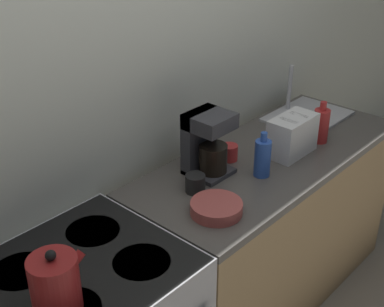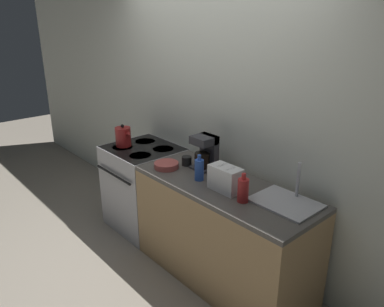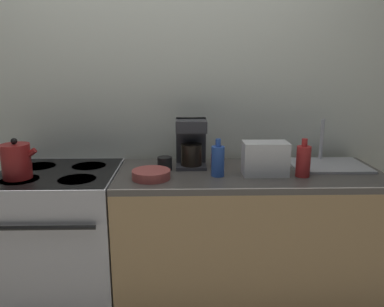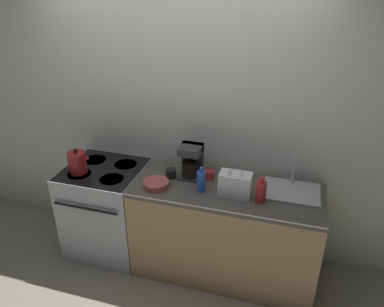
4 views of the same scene
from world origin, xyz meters
The scene contains 13 objects.
ground_plane centered at (0.00, 0.00, 0.00)m, with size 12.00×12.00×0.00m, color gray.
wall_back centered at (0.00, 0.72, 1.30)m, with size 8.00×0.05×2.60m.
stove centered at (-0.59, 0.33, 0.45)m, with size 0.71×0.70×0.89m.
counter_block centered at (0.57, 0.32, 0.44)m, with size 1.59×0.64×0.89m.
kettle centered at (-0.77, 0.22, 0.99)m, with size 0.20×0.16×0.23m.
toaster centered at (0.64, 0.25, 0.98)m, with size 0.26×0.14×0.19m.
coffee_maker centered at (0.21, 0.45, 1.04)m, with size 0.19×0.19×0.30m.
sink_tray centered at (1.08, 0.43, 0.90)m, with size 0.46×0.35×0.28m.
bottle_red centered at (0.85, 0.22, 0.98)m, with size 0.08×0.08×0.22m.
bottle_blue centered at (0.36, 0.24, 0.98)m, with size 0.08×0.08×0.22m.
cup_black centered at (0.05, 0.37, 0.93)m, with size 0.09×0.09×0.08m.
cup_red centered at (0.38, 0.44, 0.92)m, with size 0.08×0.08×0.08m.
bowl centered at (-0.02, 0.19, 0.91)m, with size 0.22×0.22×0.05m.
Camera 2 is at (2.42, -1.66, 2.16)m, focal length 35.00 mm.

